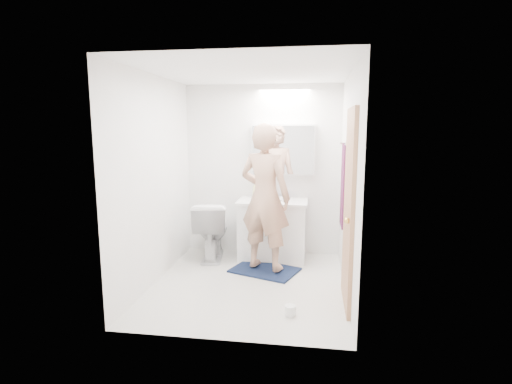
% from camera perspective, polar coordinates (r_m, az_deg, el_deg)
% --- Properties ---
extents(floor, '(2.50, 2.50, 0.00)m').
position_cam_1_polar(floor, '(4.72, -1.06, -13.15)').
color(floor, silver).
rests_on(floor, ground).
extents(ceiling, '(2.50, 2.50, 0.00)m').
position_cam_1_polar(ceiling, '(4.40, -1.16, 17.07)').
color(ceiling, white).
rests_on(ceiling, floor).
extents(wall_back, '(2.50, 0.00, 2.50)m').
position_cam_1_polar(wall_back, '(5.63, 0.96, 3.16)').
color(wall_back, white).
rests_on(wall_back, floor).
extents(wall_front, '(2.50, 0.00, 2.50)m').
position_cam_1_polar(wall_front, '(3.20, -4.76, -1.67)').
color(wall_front, white).
rests_on(wall_front, floor).
extents(wall_left, '(0.00, 2.50, 2.50)m').
position_cam_1_polar(wall_left, '(4.71, -14.44, 1.64)').
color(wall_left, white).
rests_on(wall_left, floor).
extents(wall_right, '(0.00, 2.50, 2.50)m').
position_cam_1_polar(wall_right, '(4.37, 13.29, 1.09)').
color(wall_right, white).
rests_on(wall_right, floor).
extents(vanity_cabinet, '(0.90, 0.55, 0.78)m').
position_cam_1_polar(vanity_cabinet, '(5.48, 2.40, -5.64)').
color(vanity_cabinet, white).
rests_on(vanity_cabinet, floor).
extents(countertop, '(0.95, 0.58, 0.04)m').
position_cam_1_polar(countertop, '(5.39, 2.43, -1.43)').
color(countertop, silver).
rests_on(countertop, vanity_cabinet).
extents(sink_basin, '(0.36, 0.36, 0.03)m').
position_cam_1_polar(sink_basin, '(5.42, 2.46, -1.00)').
color(sink_basin, white).
rests_on(sink_basin, countertop).
extents(faucet, '(0.02, 0.02, 0.16)m').
position_cam_1_polar(faucet, '(5.59, 2.67, 0.00)').
color(faucet, silver).
rests_on(faucet, countertop).
extents(medicine_cabinet, '(0.88, 0.14, 0.70)m').
position_cam_1_polar(medicine_cabinet, '(5.50, 3.99, 6.13)').
color(medicine_cabinet, white).
rests_on(medicine_cabinet, wall_back).
extents(mirror_panel, '(0.84, 0.01, 0.66)m').
position_cam_1_polar(mirror_panel, '(5.43, 3.93, 6.08)').
color(mirror_panel, silver).
rests_on(mirror_panel, medicine_cabinet).
extents(toilet, '(0.56, 0.85, 0.81)m').
position_cam_1_polar(toilet, '(5.52, -6.46, -5.45)').
color(toilet, white).
rests_on(toilet, floor).
extents(bath_rug, '(0.94, 0.79, 0.02)m').
position_cam_1_polar(bath_rug, '(5.11, 1.27, -11.24)').
color(bath_rug, '#131E3B').
rests_on(bath_rug, floor).
extents(person, '(0.77, 0.63, 1.81)m').
position_cam_1_polar(person, '(4.86, 1.31, -0.78)').
color(person, tan).
rests_on(person, bath_rug).
extents(door, '(0.04, 0.80, 2.00)m').
position_cam_1_polar(door, '(4.05, 13.32, -2.41)').
color(door, tan).
rests_on(door, wall_right).
extents(door_knob, '(0.06, 0.06, 0.06)m').
position_cam_1_polar(door_knob, '(3.77, 13.07, -4.07)').
color(door_knob, gold).
rests_on(door_knob, door).
extents(towel, '(0.02, 0.42, 1.00)m').
position_cam_1_polar(towel, '(4.92, 12.45, 0.86)').
color(towel, '#101433').
rests_on(towel, wall_right).
extents(towel_hook, '(0.07, 0.02, 0.02)m').
position_cam_1_polar(towel_hook, '(4.87, 12.51, 6.92)').
color(towel_hook, silver).
rests_on(towel_hook, wall_right).
extents(soap_bottle_a, '(0.12, 0.12, 0.24)m').
position_cam_1_polar(soap_bottle_a, '(5.55, -0.07, 0.37)').
color(soap_bottle_a, beige).
rests_on(soap_bottle_a, countertop).
extents(soap_bottle_b, '(0.10, 0.10, 0.15)m').
position_cam_1_polar(soap_bottle_b, '(5.58, 0.18, -0.05)').
color(soap_bottle_b, '#629CD3').
rests_on(soap_bottle_b, countertop).
extents(toothbrush_cup, '(0.09, 0.09, 0.09)m').
position_cam_1_polar(toothbrush_cup, '(5.52, 4.29, -0.52)').
color(toothbrush_cup, '#4551D0').
rests_on(toothbrush_cup, countertop).
extents(toilet_paper_roll, '(0.11, 0.11, 0.10)m').
position_cam_1_polar(toilet_paper_roll, '(4.01, 4.97, -16.71)').
color(toilet_paper_roll, white).
rests_on(toilet_paper_roll, floor).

